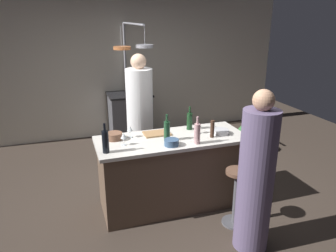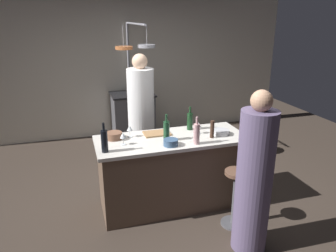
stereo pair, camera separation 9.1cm
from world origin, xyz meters
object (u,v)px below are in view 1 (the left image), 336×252
at_px(wine_bottle_red, 190,121).
at_px(wine_bottle_rose, 197,133).
at_px(guest_right, 256,179).
at_px(cutting_board, 157,133).
at_px(chef, 140,121).
at_px(wine_glass_by_chef, 199,125).
at_px(wine_glass_near_right_guest, 124,136).
at_px(bar_stool_right, 236,195).
at_px(pepper_mill, 212,129).
at_px(mixing_bowl_blue, 172,142).
at_px(potted_plant, 247,136).
at_px(wine_bottle_dark, 105,141).
at_px(mixing_bowl_wooden, 114,136).
at_px(wine_glass_near_left_guest, 130,129).
at_px(mixing_bowl_steel, 221,132).
at_px(stove_range, 130,116).
at_px(wine_bottle_green, 167,131).

bearing_deg(wine_bottle_red, wine_bottle_rose, -101.94).
relative_size(guest_right, cutting_board, 5.20).
xyz_separation_m(chef, wine_bottle_red, (0.47, -0.74, 0.18)).
bearing_deg(wine_glass_by_chef, wine_glass_near_right_guest, -175.01).
relative_size(bar_stool_right, pepper_mill, 3.24).
bearing_deg(wine_glass_near_right_guest, mixing_bowl_blue, -19.71).
height_order(potted_plant, wine_bottle_dark, wine_bottle_dark).
xyz_separation_m(wine_glass_near_right_guest, mixing_bowl_wooden, (-0.07, 0.21, -0.06)).
distance_m(guest_right, mixing_bowl_blue, 1.00).
height_order(bar_stool_right, wine_bottle_red, wine_bottle_red).
xyz_separation_m(chef, mixing_bowl_blue, (0.08, -1.18, 0.11)).
height_order(wine_glass_by_chef, wine_glass_near_left_guest, same).
distance_m(wine_glass_near_right_guest, mixing_bowl_blue, 0.54).
height_order(wine_bottle_rose, mixing_bowl_steel, wine_bottle_rose).
relative_size(wine_bottle_red, wine_bottle_dark, 0.92).
distance_m(stove_range, wine_glass_by_chef, 2.50).
bearing_deg(wine_bottle_red, wine_glass_near_left_guest, -177.21).
distance_m(bar_stool_right, cutting_board, 1.18).
distance_m(wine_bottle_red, wine_bottle_dark, 1.19).
height_order(guest_right, wine_bottle_dark, guest_right).
distance_m(bar_stool_right, wine_bottle_dark, 1.56).
distance_m(stove_range, mixing_bowl_wooden, 2.43).
height_order(stove_range, potted_plant, stove_range).
bearing_deg(wine_glass_near_left_guest, stove_range, 78.34).
xyz_separation_m(cutting_board, wine_bottle_red, (0.45, 0.04, 0.11)).
bearing_deg(chef, wine_bottle_green, -85.85).
bearing_deg(bar_stool_right, wine_glass_by_chef, 105.81).
distance_m(bar_stool_right, mixing_bowl_steel, 0.79).
xyz_separation_m(bar_stool_right, wine_bottle_rose, (-0.34, 0.36, 0.65)).
height_order(wine_bottle_dark, mixing_bowl_blue, wine_bottle_dark).
height_order(stove_range, wine_glass_near_left_guest, wine_glass_near_left_guest).
bearing_deg(cutting_board, wine_glass_by_chef, -15.47).
relative_size(wine_bottle_rose, wine_glass_near_left_guest, 2.19).
xyz_separation_m(bar_stool_right, wine_glass_near_left_guest, (-1.02, 0.80, 0.63)).
distance_m(wine_bottle_green, mixing_bowl_steel, 0.70).
height_order(bar_stool_right, wine_glass_by_chef, wine_glass_by_chef).
height_order(wine_glass_near_left_guest, mixing_bowl_blue, wine_glass_near_left_guest).
bearing_deg(chef, mixing_bowl_steel, -52.66).
height_order(pepper_mill, wine_bottle_green, wine_bottle_green).
relative_size(wine_bottle_red, mixing_bowl_wooden, 1.61).
bearing_deg(mixing_bowl_steel, stove_range, 103.74).
distance_m(wine_bottle_red, mixing_bowl_wooden, 0.97).
distance_m(cutting_board, wine_bottle_red, 0.46).
xyz_separation_m(wine_glass_near_right_guest, mixing_bowl_steel, (1.20, -0.02, -0.08)).
height_order(pepper_mill, wine_glass_near_right_guest, pepper_mill).
relative_size(bar_stool_right, mixing_bowl_steel, 3.30).
xyz_separation_m(potted_plant, wine_bottle_dark, (-2.58, -1.31, 0.73)).
xyz_separation_m(chef, wine_glass_near_left_guest, (-0.31, -0.77, 0.17)).
bearing_deg(wine_glass_by_chef, pepper_mill, -59.59).
relative_size(wine_glass_by_chef, mixing_bowl_blue, 0.89).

